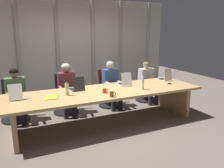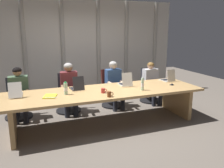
{
  "view_description": "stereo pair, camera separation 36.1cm",
  "coord_description": "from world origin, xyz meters",
  "views": [
    {
      "loc": [
        -1.84,
        -4.21,
        1.96
      ],
      "look_at": [
        0.2,
        0.1,
        0.82
      ],
      "focal_mm": 37.25,
      "sensor_mm": 36.0,
      "label": 1
    },
    {
      "loc": [
        -1.51,
        -4.35,
        1.96
      ],
      "look_at": [
        0.2,
        0.1,
        0.82
      ],
      "focal_mm": 37.25,
      "sensor_mm": 36.0,
      "label": 2
    }
  ],
  "objects": [
    {
      "name": "person_right_mid",
      "position": [
        1.66,
        0.92,
        0.61
      ],
      "size": [
        0.41,
        0.55,
        1.09
      ],
      "rotation": [
        0.0,
        0.0,
        -1.54
      ],
      "color": "silver",
      "rests_on": "ground_plane"
    },
    {
      "name": "office_chair_center",
      "position": [
        0.58,
        1.09,
        0.34
      ],
      "size": [
        0.6,
        0.61,
        0.94
      ],
      "rotation": [
        0.0,
        0.0,
        -1.43
      ],
      "color": "#511E19",
      "rests_on": "ground_plane"
    },
    {
      "name": "water_bottle_secondary",
      "position": [
        -0.8,
        -0.0,
        0.84
      ],
      "size": [
        0.08,
        0.08,
        0.25
      ],
      "color": "#ADD1B2",
      "rests_on": "conference_table"
    },
    {
      "name": "conference_mic_left_side",
      "position": [
        1.58,
        -0.08,
        0.74
      ],
      "size": [
        0.11,
        0.11,
        0.03
      ],
      "primitive_type": "cone",
      "color": "black",
      "rests_on": "conference_table"
    },
    {
      "name": "office_chair_right_mid",
      "position": [
        1.71,
        1.08,
        0.33
      ],
      "size": [
        0.6,
        0.61,
        0.9
      ],
      "rotation": [
        0.0,
        0.0,
        -1.73
      ],
      "color": "#2D2D38",
      "rests_on": "ground_plane"
    },
    {
      "name": "water_bottle_primary",
      "position": [
        0.73,
        -0.25,
        0.85
      ],
      "size": [
        0.06,
        0.06,
        0.27
      ],
      "color": "#ADD1B2",
      "rests_on": "conference_table"
    },
    {
      "name": "person_left_end",
      "position": [
        -1.66,
        0.93,
        0.65
      ],
      "size": [
        0.42,
        0.55,
        1.15
      ],
      "rotation": [
        0.0,
        0.0,
        -1.57
      ],
      "color": "#4C6B4C",
      "rests_on": "ground_plane"
    },
    {
      "name": "laptop_left_end",
      "position": [
        -1.7,
        0.24,
        0.78
      ],
      "size": [
        0.24,
        0.46,
        0.28
      ],
      "rotation": [
        0.0,
        0.0,
        1.56
      ],
      "color": "beige",
      "rests_on": "conference_table"
    },
    {
      "name": "spiral_notepad",
      "position": [
        -1.1,
        -0.05,
        0.73
      ],
      "size": [
        0.3,
        0.36,
        0.03
      ],
      "rotation": [
        0.0,
        0.0,
        -0.31
      ],
      "color": "yellow",
      "rests_on": "conference_table"
    },
    {
      "name": "coffee_mug_near",
      "position": [
        -0.07,
        -0.46,
        0.78
      ],
      "size": [
        0.12,
        0.08,
        0.1
      ],
      "color": "brown",
      "rests_on": "conference_table"
    },
    {
      "name": "curtain_backdrop",
      "position": [
        0.0,
        2.21,
        1.38
      ],
      "size": [
        5.86,
        0.17,
        2.76
      ],
      "color": "beige",
      "rests_on": "ground_plane"
    },
    {
      "name": "coffee_mug_far",
      "position": [
        -0.09,
        -0.16,
        0.77
      ],
      "size": [
        0.13,
        0.08,
        0.09
      ],
      "color": "#B2332D",
      "rests_on": "conference_table"
    },
    {
      "name": "ground_plane",
      "position": [
        0.0,
        0.0,
        0.0
      ],
      "size": [
        11.72,
        11.72,
        0.0
      ],
      "primitive_type": "plane",
      "color": "#6B6056"
    },
    {
      "name": "laptop_right_mid",
      "position": [
        1.72,
        0.3,
        0.78
      ],
      "size": [
        0.27,
        0.37,
        0.3
      ],
      "rotation": [
        0.0,
        0.0,
        1.68
      ],
      "color": "beige",
      "rests_on": "conference_table"
    },
    {
      "name": "office_chair_left_end",
      "position": [
        -1.71,
        1.08,
        0.33
      ],
      "size": [
        0.6,
        0.6,
        0.89
      ],
      "rotation": [
        0.0,
        0.0,
        -1.55
      ],
      "color": "#2D2D38",
      "rests_on": "ground_plane"
    },
    {
      "name": "person_left_mid",
      "position": [
        -0.55,
        0.93,
        0.67
      ],
      "size": [
        0.44,
        0.57,
        1.19
      ],
      "rotation": [
        0.0,
        0.0,
        -1.67
      ],
      "color": "brown",
      "rests_on": "ground_plane"
    },
    {
      "name": "conference_table",
      "position": [
        0.0,
        0.0,
        0.59
      ],
      "size": [
        4.06,
        1.2,
        0.72
      ],
      "color": "tan",
      "rests_on": "ground_plane"
    },
    {
      "name": "office_chair_left_mid",
      "position": [
        -0.57,
        1.08,
        0.34
      ],
      "size": [
        0.6,
        0.6,
        0.91
      ],
      "rotation": [
        0.0,
        0.0,
        -1.69
      ],
      "color": "#2D2D38",
      "rests_on": "ground_plane"
    },
    {
      "name": "person_center",
      "position": [
        0.58,
        0.93,
        0.66
      ],
      "size": [
        0.39,
        0.55,
        1.17
      ],
      "rotation": [
        0.0,
        0.0,
        -1.56
      ],
      "color": "#335184",
      "rests_on": "ground_plane"
    },
    {
      "name": "laptop_left_mid",
      "position": [
        -0.52,
        0.28,
        0.78
      ],
      "size": [
        0.26,
        0.39,
        0.3
      ],
      "rotation": [
        0.0,
        0.0,
        1.65
      ],
      "color": "#2D2D33",
      "rests_on": "conference_table"
    },
    {
      "name": "laptop_center",
      "position": [
        0.58,
        0.27,
        0.78
      ],
      "size": [
        0.26,
        0.42,
        0.31
      ],
      "rotation": [
        0.0,
        0.0,
        1.49
      ],
      "color": "beige",
      "rests_on": "conference_table"
    }
  ]
}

